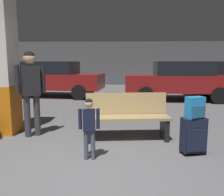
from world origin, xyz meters
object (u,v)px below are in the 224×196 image
object	(u,v)px
structural_pillar	(1,67)
parked_car_far	(54,78)
child	(89,122)
bench	(127,117)
adult	(31,85)
parked_car_near	(179,80)
backpack_bright	(195,108)
suitcase	(194,135)

from	to	relation	value
structural_pillar	parked_car_far	size ratio (longest dim) A/B	0.65
child	bench	bearing A→B (deg)	59.07
adult	structural_pillar	bearing A→B (deg)	162.62
structural_pillar	parked_car_near	xyz separation A→B (m)	(4.75, 4.54, -0.57)
backpack_bright	parked_car_far	bearing A→B (deg)	122.21
bench	parked_car_near	bearing A→B (deg)	66.08
suitcase	backpack_bright	xyz separation A→B (m)	(0.00, -0.00, 0.45)
structural_pillar	parked_car_near	world-z (taller)	structural_pillar
backpack_bright	parked_car_near	xyz separation A→B (m)	(1.11, 5.62, 0.03)
bench	suitcase	bearing A→B (deg)	-35.62
parked_car_near	bench	bearing A→B (deg)	-113.92
suitcase	parked_car_far	world-z (taller)	parked_car_far
child	adult	bearing A→B (deg)	139.09
child	parked_car_far	xyz separation A→B (m)	(-2.40, 6.69, 0.22)
bench	adult	distance (m)	2.00
bench	parked_car_near	xyz separation A→B (m)	(2.16, 4.87, 0.36)
child	adult	world-z (taller)	adult
structural_pillar	child	size ratio (longest dim) A/B	2.93
suitcase	adult	world-z (taller)	adult
structural_pillar	child	world-z (taller)	structural_pillar
suitcase	backpack_bright	bearing A→B (deg)	-7.21
backpack_bright	parked_car_far	world-z (taller)	parked_car_far
suitcase	child	bearing A→B (deg)	-171.12
child	structural_pillar	bearing A→B (deg)	145.99
suitcase	child	world-z (taller)	child
structural_pillar	parked_car_far	world-z (taller)	structural_pillar
child	adult	distance (m)	1.78
parked_car_far	parked_car_near	distance (m)	5.22
child	parked_car_near	size ratio (longest dim) A/B	0.23
bench	child	bearing A→B (deg)	-120.93
bench	structural_pillar	bearing A→B (deg)	172.75
bench	suitcase	distance (m)	1.30
backpack_bright	parked_car_far	xyz separation A→B (m)	(-4.05, 6.43, 0.03)
structural_pillar	backpack_bright	size ratio (longest dim) A/B	8.17
adult	parked_car_far	size ratio (longest dim) A/B	0.40
bench	backpack_bright	xyz separation A→B (m)	(1.05, -0.75, 0.33)
parked_car_near	child	bearing A→B (deg)	-115.19
parked_car_far	structural_pillar	bearing A→B (deg)	-85.61
child	adult	xyz separation A→B (m)	(-1.30, 1.12, 0.46)
bench	suitcase	size ratio (longest dim) A/B	2.72
child	parked_car_near	world-z (taller)	parked_car_near
bench	backpack_bright	size ratio (longest dim) A/B	4.83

